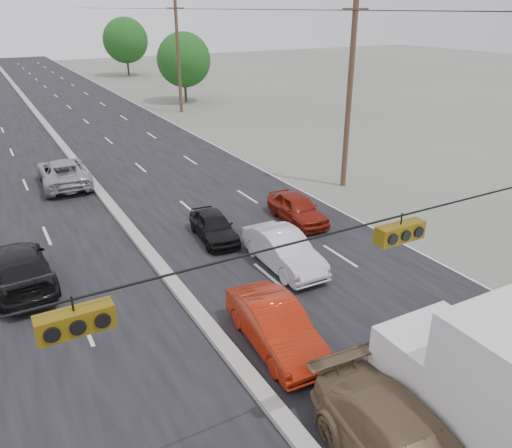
# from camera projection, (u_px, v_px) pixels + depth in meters

# --- Properties ---
(road_surface) EXTENTS (20.00, 160.00, 0.02)m
(road_surface) POSITION_uv_depth(u_px,v_px,m) (67.00, 153.00, 35.00)
(road_surface) COLOR black
(road_surface) RESTS_ON ground
(center_median) EXTENTS (0.50, 160.00, 0.20)m
(center_median) POSITION_uv_depth(u_px,v_px,m) (67.00, 151.00, 34.96)
(center_median) COLOR gray
(center_median) RESTS_ON ground
(utility_pole_right_b) EXTENTS (1.60, 0.30, 10.00)m
(utility_pole_right_b) POSITION_uv_depth(u_px,v_px,m) (349.00, 95.00, 26.59)
(utility_pole_right_b) COLOR #422D1E
(utility_pole_right_b) RESTS_ON ground
(utility_pole_right_c) EXTENTS (1.60, 0.30, 10.00)m
(utility_pole_right_c) POSITION_uv_depth(u_px,v_px,m) (178.00, 57.00, 46.56)
(utility_pole_right_c) COLOR #422D1E
(utility_pole_right_c) RESTS_ON ground
(traffic_signals) EXTENTS (25.00, 0.30, 0.54)m
(traffic_signals) POSITION_uv_depth(u_px,v_px,m) (396.00, 231.00, 9.46)
(traffic_signals) COLOR black
(traffic_signals) RESTS_ON ground
(tree_right_mid) EXTENTS (5.60, 5.60, 7.14)m
(tree_right_mid) POSITION_uv_depth(u_px,v_px,m) (184.00, 60.00, 51.99)
(tree_right_mid) COLOR #382619
(tree_right_mid) RESTS_ON ground
(tree_right_far) EXTENTS (6.40, 6.40, 8.16)m
(tree_right_far) POSITION_uv_depth(u_px,v_px,m) (125.00, 40.00, 72.16)
(tree_right_far) COLOR #382619
(tree_right_far) RESTS_ON ground
(red_sedan) EXTENTS (1.80, 4.41, 1.42)m
(red_sedan) POSITION_uv_depth(u_px,v_px,m) (276.00, 327.00, 14.77)
(red_sedan) COLOR #9D1D09
(red_sedan) RESTS_ON ground
(queue_car_a) EXTENTS (1.83, 3.74, 1.23)m
(queue_car_a) POSITION_uv_depth(u_px,v_px,m) (214.00, 226.00, 21.76)
(queue_car_a) COLOR black
(queue_car_a) RESTS_ON ground
(queue_car_b) EXTENTS (1.58, 4.35, 1.43)m
(queue_car_b) POSITION_uv_depth(u_px,v_px,m) (284.00, 250.00, 19.38)
(queue_car_b) COLOR silver
(queue_car_b) RESTS_ON ground
(queue_car_e) EXTENTS (1.83, 4.00, 1.33)m
(queue_car_e) POSITION_uv_depth(u_px,v_px,m) (297.00, 209.00, 23.54)
(queue_car_e) COLOR maroon
(queue_car_e) RESTS_ON ground
(oncoming_near) EXTENTS (2.32, 5.16, 1.47)m
(oncoming_near) POSITION_uv_depth(u_px,v_px,m) (19.00, 269.00, 18.00)
(oncoming_near) COLOR black
(oncoming_near) RESTS_ON ground
(oncoming_far) EXTENTS (2.77, 5.58, 1.52)m
(oncoming_far) POSITION_uv_depth(u_px,v_px,m) (63.00, 172.00, 28.34)
(oncoming_far) COLOR #94959B
(oncoming_far) RESTS_ON ground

